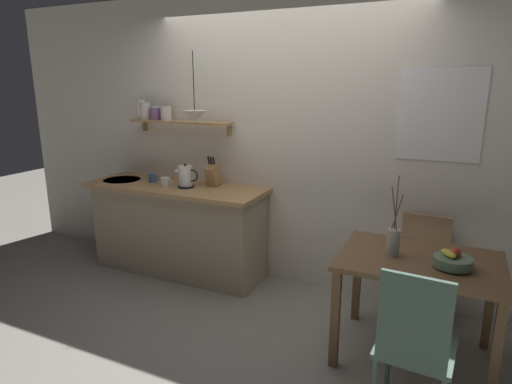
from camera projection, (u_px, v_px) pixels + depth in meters
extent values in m
plane|color=gray|center=(254.00, 305.00, 3.77)|extent=(14.00, 14.00, 0.00)
cube|color=silver|center=(304.00, 143.00, 3.93)|extent=(6.80, 0.10, 2.70)
cube|color=white|center=(440.00, 115.00, 3.35)|extent=(0.63, 0.01, 0.72)
cube|color=silver|center=(440.00, 115.00, 3.35)|extent=(0.57, 0.01, 0.66)
cube|color=tan|center=(178.00, 231.00, 4.36)|extent=(1.74, 0.52, 0.87)
cube|color=tan|center=(175.00, 187.00, 4.23)|extent=(1.83, 0.63, 0.04)
cylinder|color=#B7BABF|center=(122.00, 180.00, 4.47)|extent=(0.38, 0.38, 0.01)
cube|color=tan|center=(180.00, 122.00, 4.26)|extent=(1.12, 0.18, 0.02)
cube|color=#99754C|center=(145.00, 125.00, 4.55)|extent=(0.02, 0.06, 0.12)
cube|color=#99754C|center=(229.00, 130.00, 4.13)|extent=(0.02, 0.06, 0.12)
cylinder|color=beige|center=(141.00, 110.00, 4.43)|extent=(0.08, 0.08, 0.18)
cylinder|color=silver|center=(140.00, 100.00, 4.41)|extent=(0.09, 0.09, 0.01)
cylinder|color=beige|center=(145.00, 111.00, 4.41)|extent=(0.10, 0.10, 0.16)
cylinder|color=silver|center=(144.00, 103.00, 4.39)|extent=(0.11, 0.11, 0.01)
cylinder|color=#7F5689|center=(156.00, 114.00, 4.36)|extent=(0.10, 0.10, 0.12)
cylinder|color=silver|center=(155.00, 107.00, 4.35)|extent=(0.11, 0.11, 0.01)
cylinder|color=beige|center=(166.00, 114.00, 4.31)|extent=(0.11, 0.11, 0.13)
cylinder|color=silver|center=(166.00, 107.00, 4.29)|extent=(0.12, 0.12, 0.01)
cube|color=brown|center=(420.00, 261.00, 2.89)|extent=(1.05, 0.77, 0.03)
cube|color=brown|center=(335.00, 319.00, 2.88)|extent=(0.06, 0.06, 0.71)
cube|color=brown|center=(496.00, 356.00, 2.49)|extent=(0.06, 0.06, 0.71)
cube|color=brown|center=(357.00, 279.00, 3.47)|extent=(0.06, 0.06, 0.71)
cube|color=brown|center=(490.00, 303.00, 3.08)|extent=(0.06, 0.06, 0.71)
cube|color=#4C6B5B|center=(416.00, 347.00, 2.42)|extent=(0.44, 0.46, 0.03)
cube|color=#4C6B5B|center=(414.00, 321.00, 2.19)|extent=(0.36, 0.05, 0.50)
cylinder|color=#4C6B5B|center=(449.00, 373.00, 2.55)|extent=(0.03, 0.03, 0.43)
cylinder|color=#4C6B5B|center=(389.00, 355.00, 2.72)|extent=(0.03, 0.03, 0.43)
cube|color=tan|center=(419.00, 271.00, 3.43)|extent=(0.45, 0.42, 0.03)
cube|color=tan|center=(425.00, 239.00, 3.53)|extent=(0.38, 0.05, 0.41)
cylinder|color=tan|center=(389.00, 300.00, 3.43)|extent=(0.03, 0.03, 0.41)
cylinder|color=tan|center=(439.00, 311.00, 3.26)|extent=(0.03, 0.03, 0.41)
cylinder|color=tan|center=(398.00, 284.00, 3.71)|extent=(0.03, 0.03, 0.41)
cylinder|color=tan|center=(444.00, 293.00, 3.54)|extent=(0.03, 0.03, 0.41)
cylinder|color=slate|center=(452.00, 267.00, 2.75)|extent=(0.11, 0.11, 0.01)
cylinder|color=slate|center=(453.00, 262.00, 2.74)|extent=(0.24, 0.24, 0.06)
ellipsoid|color=yellow|center=(449.00, 253.00, 2.74)|extent=(0.13, 0.14, 0.04)
sphere|color=red|center=(456.00, 253.00, 2.74)|extent=(0.07, 0.07, 0.07)
cylinder|color=#B7B2A8|center=(393.00, 242.00, 2.93)|extent=(0.09, 0.09, 0.18)
cylinder|color=brown|center=(394.00, 209.00, 2.87)|extent=(0.06, 0.02, 0.29)
cylinder|color=brown|center=(397.00, 203.00, 2.86)|extent=(0.02, 0.04, 0.38)
cylinder|color=brown|center=(397.00, 212.00, 2.87)|extent=(0.06, 0.02, 0.25)
cylinder|color=black|center=(186.00, 186.00, 4.14)|extent=(0.16, 0.16, 0.02)
cylinder|color=white|center=(186.00, 176.00, 4.11)|extent=(0.13, 0.13, 0.19)
sphere|color=black|center=(185.00, 165.00, 4.09)|extent=(0.02, 0.02, 0.02)
cone|color=white|center=(178.00, 171.00, 4.14)|extent=(0.04, 0.04, 0.04)
torus|color=black|center=(192.00, 175.00, 4.08)|extent=(0.12, 0.02, 0.12)
cube|color=tan|center=(213.00, 175.00, 4.16)|extent=(0.10, 0.19, 0.22)
cylinder|color=black|center=(209.00, 160.00, 4.11)|extent=(0.02, 0.04, 0.08)
cylinder|color=black|center=(211.00, 160.00, 4.10)|extent=(0.02, 0.04, 0.08)
cylinder|color=black|center=(214.00, 161.00, 4.09)|extent=(0.02, 0.04, 0.08)
cylinder|color=#3D5B89|center=(153.00, 178.00, 4.33)|extent=(0.08, 0.08, 0.09)
torus|color=#3D5B89|center=(156.00, 178.00, 4.31)|extent=(0.06, 0.01, 0.06)
cylinder|color=white|center=(165.00, 182.00, 4.18)|extent=(0.08, 0.08, 0.09)
torus|color=white|center=(170.00, 182.00, 4.16)|extent=(0.06, 0.01, 0.06)
cylinder|color=black|center=(193.00, 81.00, 3.77)|extent=(0.01, 0.01, 0.51)
cone|color=beige|center=(195.00, 117.00, 3.84)|extent=(0.22, 0.22, 0.11)
sphere|color=white|center=(195.00, 121.00, 3.85)|extent=(0.04, 0.04, 0.04)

